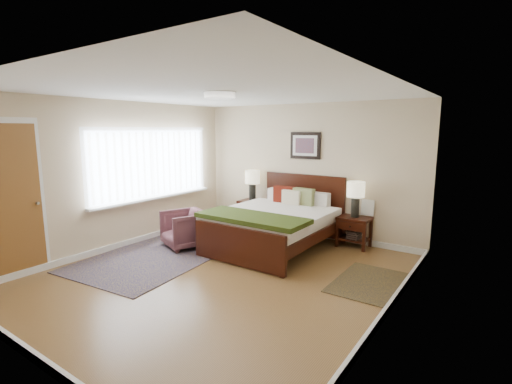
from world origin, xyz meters
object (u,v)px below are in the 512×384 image
at_px(bed, 276,218).
at_px(rug_persian, 153,257).
at_px(nightstand_left, 252,206).
at_px(lamp_left, 252,180).
at_px(lamp_right, 356,193).
at_px(nightstand_right, 354,228).
at_px(armchair, 185,229).

xyz_separation_m(bed, rug_persian, (-1.34, -1.54, -0.53)).
height_order(nightstand_left, lamp_left, lamp_left).
height_order(bed, lamp_right, bed).
relative_size(nightstand_right, armchair, 0.76).
bearing_deg(lamp_left, bed, -37.60).
relative_size(armchair, rug_persian, 0.29).
relative_size(nightstand_left, lamp_right, 0.96).
relative_size(bed, armchair, 3.06).
height_order(nightstand_right, armchair, armchair).
xyz_separation_m(nightstand_right, rug_persian, (-2.42, -2.35, -0.33)).
bearing_deg(nightstand_left, bed, -36.90).
height_order(lamp_right, armchair, lamp_right).
bearing_deg(nightstand_right, bed, -143.11).
bearing_deg(lamp_right, bed, -142.67).
height_order(bed, nightstand_left, bed).
height_order(bed, rug_persian, bed).
distance_m(nightstand_left, lamp_left, 0.54).
bearing_deg(armchair, nightstand_right, 57.37).
xyz_separation_m(bed, lamp_right, (1.08, 0.83, 0.41)).
distance_m(nightstand_right, lamp_right, 0.62).
distance_m(lamp_left, armchair, 1.82).
distance_m(bed, nightstand_right, 1.37).
bearing_deg(nightstand_right, lamp_left, 179.65).
bearing_deg(bed, nightstand_left, 143.10).
bearing_deg(lamp_left, rug_persian, -96.38).
relative_size(bed, lamp_right, 3.52).
bearing_deg(armchair, lamp_left, 104.38).
height_order(nightstand_left, armchair, armchair).
xyz_separation_m(nightstand_right, lamp_left, (-2.16, 0.01, 0.67)).
bearing_deg(bed, lamp_right, 37.33).
height_order(nightstand_right, lamp_left, lamp_left).
relative_size(nightstand_left, rug_persian, 0.24).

